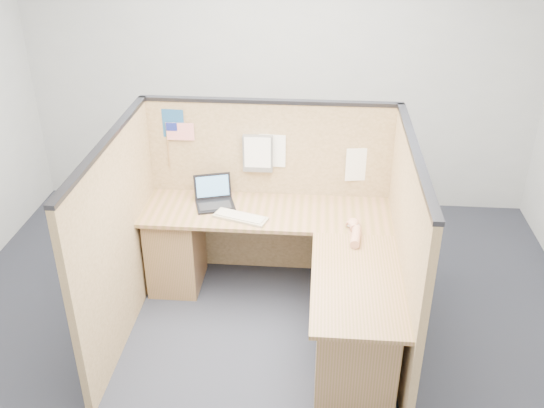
# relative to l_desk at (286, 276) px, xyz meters

# --- Properties ---
(floor) EXTENTS (5.00, 5.00, 0.00)m
(floor) POSITION_rel_l_desk_xyz_m (-0.18, -0.29, -0.39)
(floor) COLOR #1E202B
(floor) RESTS_ON ground
(wall_back) EXTENTS (5.00, 0.00, 5.00)m
(wall_back) POSITION_rel_l_desk_xyz_m (-0.18, 1.96, 1.01)
(wall_back) COLOR #AAADAF
(wall_back) RESTS_ON floor
(cubicle_partitions) EXTENTS (2.06, 1.83, 1.53)m
(cubicle_partitions) POSITION_rel_l_desk_xyz_m (-0.18, 0.14, 0.38)
(cubicle_partitions) COLOR olive
(cubicle_partitions) RESTS_ON floor
(l_desk) EXTENTS (1.95, 1.75, 0.73)m
(l_desk) POSITION_rel_l_desk_xyz_m (0.00, 0.00, 0.00)
(l_desk) COLOR brown
(l_desk) RESTS_ON floor
(laptop) EXTENTS (0.35, 0.36, 0.22)m
(laptop) POSITION_rel_l_desk_xyz_m (-0.59, 0.48, 0.39)
(laptop) COLOR black
(laptop) RESTS_ON l_desk
(keyboard) EXTENTS (0.44, 0.27, 0.03)m
(keyboard) POSITION_rel_l_desk_xyz_m (-0.37, 0.25, 0.35)
(keyboard) COLOR gray
(keyboard) RESTS_ON l_desk
(mouse) EXTENTS (0.11, 0.08, 0.04)m
(mouse) POSITION_rel_l_desk_xyz_m (0.48, 0.19, 0.36)
(mouse) COLOR silver
(mouse) RESTS_ON l_desk
(hand_forearm) EXTENTS (0.10, 0.36, 0.08)m
(hand_forearm) POSITION_rel_l_desk_xyz_m (0.49, 0.06, 0.37)
(hand_forearm) COLOR tan
(hand_forearm) RESTS_ON l_desk
(blue_poster) EXTENTS (0.18, 0.02, 0.23)m
(blue_poster) POSITION_rel_l_desk_xyz_m (-0.95, 0.68, 0.93)
(blue_poster) COLOR navy
(blue_poster) RESTS_ON cubicle_partitions
(american_flag) EXTENTS (0.23, 0.01, 0.39)m
(american_flag) POSITION_rel_l_desk_xyz_m (-0.92, 0.67, 0.85)
(american_flag) COLOR olive
(american_flag) RESTS_ON cubicle_partitions
(file_holder) EXTENTS (0.24, 0.05, 0.30)m
(file_holder) POSITION_rel_l_desk_xyz_m (-0.27, 0.66, 0.71)
(file_holder) COLOR slate
(file_holder) RESTS_ON cubicle_partitions
(paper_left) EXTENTS (0.21, 0.02, 0.27)m
(paper_left) POSITION_rel_l_desk_xyz_m (-0.16, 0.68, 0.72)
(paper_left) COLOR white
(paper_left) RESTS_ON cubicle_partitions
(paper_right) EXTENTS (0.22, 0.04, 0.28)m
(paper_right) POSITION_rel_l_desk_xyz_m (0.54, 0.68, 0.63)
(paper_right) COLOR white
(paper_right) RESTS_ON cubicle_partitions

